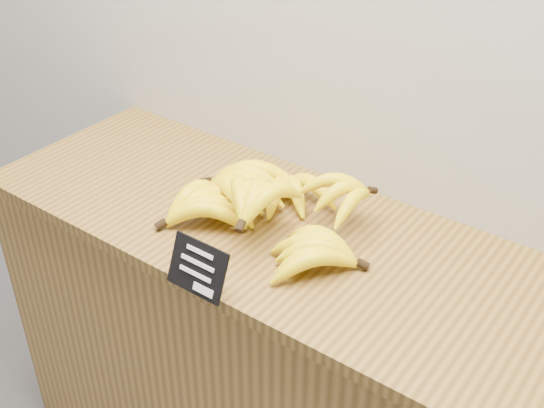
{
  "coord_description": "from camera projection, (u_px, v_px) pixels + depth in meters",
  "views": [
    {
      "loc": [
        0.74,
        1.74,
        1.79
      ],
      "look_at": [
        0.03,
        2.7,
        1.02
      ],
      "focal_mm": 45.0,
      "sensor_mm": 36.0,
      "label": 1
    }
  ],
  "objects": [
    {
      "name": "chalkboard_sign",
      "position": [
        197.0,
        268.0,
        1.3
      ],
      "size": [
        0.13,
        0.04,
        0.1
      ],
      "primitive_type": "cube",
      "rotation": [
        -0.39,
        0.0,
        0.0
      ],
      "color": "black",
      "rests_on": "counter_top"
    },
    {
      "name": "counter_top",
      "position": [
        285.0,
        234.0,
        1.51
      ],
      "size": [
        1.47,
        0.54,
        0.03
      ],
      "primitive_type": "cube",
      "color": "brown",
      "rests_on": "counter"
    },
    {
      "name": "counter",
      "position": [
        283.0,
        381.0,
        1.76
      ],
      "size": [
        1.52,
        0.5,
        0.9
      ],
      "primitive_type": "cube",
      "color": "olive",
      "rests_on": "ground"
    },
    {
      "name": "banana_pile",
      "position": [
        269.0,
        203.0,
        1.5
      ],
      "size": [
        0.52,
        0.39,
        0.12
      ],
      "color": "#FFEC0A",
      "rests_on": "counter_top"
    }
  ]
}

